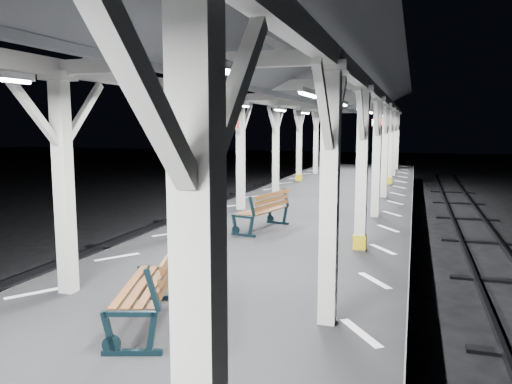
% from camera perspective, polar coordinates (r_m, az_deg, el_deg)
% --- Properties ---
extents(ground, '(120.00, 120.00, 0.00)m').
position_cam_1_polar(ground, '(9.42, -2.35, -14.52)').
color(ground, black).
rests_on(ground, ground).
extents(platform, '(6.00, 50.00, 1.00)m').
position_cam_1_polar(platform, '(9.24, -2.37, -11.65)').
color(platform, black).
rests_on(platform, ground).
extents(hazard_stripes_left, '(1.00, 48.00, 0.01)m').
position_cam_1_polar(hazard_stripes_left, '(10.16, -15.59, -7.17)').
color(hazard_stripes_left, silver).
rests_on(hazard_stripes_left, platform).
extents(hazard_stripes_right, '(1.00, 48.00, 0.01)m').
position_cam_1_polar(hazard_stripes_right, '(8.60, 13.38, -9.81)').
color(hazard_stripes_right, silver).
rests_on(hazard_stripes_right, platform).
extents(track_left, '(2.20, 60.00, 0.16)m').
position_cam_1_polar(track_left, '(11.96, -25.87, -10.03)').
color(track_left, '#2D2D33').
rests_on(track_left, ground).
extents(canopy, '(5.40, 49.00, 4.65)m').
position_cam_1_polar(canopy, '(8.76, -2.57, 14.26)').
color(canopy, silver).
rests_on(canopy, platform).
extents(bench_near, '(1.23, 1.99, 1.01)m').
position_cam_1_polar(bench_near, '(6.62, -11.36, -10.20)').
color(bench_near, black).
rests_on(bench_near, platform).
extents(bench_mid, '(1.02, 1.86, 0.96)m').
position_cam_1_polar(bench_mid, '(12.18, 1.06, -2.02)').
color(bench_mid, black).
rests_on(bench_mid, platform).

